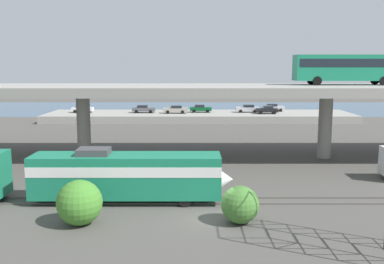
# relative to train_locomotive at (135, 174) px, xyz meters

# --- Properties ---
(ground_plane) EXTENTS (260.00, 260.00, 0.00)m
(ground_plane) POSITION_rel_train_locomotive_xyz_m (5.70, -4.00, -2.19)
(ground_plane) COLOR #4C4944
(rail_strip_near) EXTENTS (110.00, 0.12, 0.12)m
(rail_strip_near) POSITION_rel_train_locomotive_xyz_m (5.70, -0.76, -2.13)
(rail_strip_near) COLOR #59544C
(rail_strip_near) RESTS_ON ground_plane
(rail_strip_far) EXTENTS (110.00, 0.12, 0.12)m
(rail_strip_far) POSITION_rel_train_locomotive_xyz_m (5.70, 0.76, -2.13)
(rail_strip_far) COLOR #59544C
(rail_strip_far) RESTS_ON ground_plane
(train_locomotive) EXTENTS (15.35, 3.04, 4.18)m
(train_locomotive) POSITION_rel_train_locomotive_xyz_m (0.00, 0.00, 0.00)
(train_locomotive) COLOR #197A56
(train_locomotive) RESTS_ON ground_plane
(highway_overpass) EXTENTS (96.00, 12.27, 8.21)m
(highway_overpass) POSITION_rel_train_locomotive_xyz_m (5.70, 16.00, 5.30)
(highway_overpass) COLOR gray
(highway_overpass) RESTS_ON ground_plane
(transit_bus_on_overpass) EXTENTS (12.00, 2.68, 3.40)m
(transit_bus_on_overpass) POSITION_rel_train_locomotive_xyz_m (22.00, 17.45, 8.08)
(transit_bus_on_overpass) COLOR #197A56
(transit_bus_on_overpass) RESTS_ON highway_overpass
(pier_parking_lot) EXTENTS (58.45, 12.59, 1.39)m
(pier_parking_lot) POSITION_rel_train_locomotive_xyz_m (5.70, 51.00, -1.50)
(pier_parking_lot) COLOR gray
(pier_parking_lot) RESTS_ON ground_plane
(parked_car_0) EXTENTS (4.55, 1.89, 1.50)m
(parked_car_0) POSITION_rel_train_locomotive_xyz_m (1.14, 50.13, -0.03)
(parked_car_0) COLOR #9E998C
(parked_car_0) RESTS_ON pier_parking_lot
(parked_car_1) EXTENTS (4.07, 1.84, 1.50)m
(parked_car_1) POSITION_rel_train_locomotive_xyz_m (-17.01, 51.41, -0.03)
(parked_car_1) COLOR silver
(parked_car_1) RESTS_ON pier_parking_lot
(parked_car_2) EXTENTS (4.35, 1.86, 1.50)m
(parked_car_2) POSITION_rel_train_locomotive_xyz_m (20.45, 53.84, -0.03)
(parked_car_2) COLOR #B7B7BC
(parked_car_2) RESTS_ON pier_parking_lot
(parked_car_3) EXTENTS (4.38, 1.87, 1.50)m
(parked_car_3) POSITION_rel_train_locomotive_xyz_m (-5.07, 51.07, -0.03)
(parked_car_3) COLOR #515459
(parked_car_3) RESTS_ON pier_parking_lot
(parked_car_4) EXTENTS (4.03, 1.82, 1.50)m
(parked_car_4) POSITION_rel_train_locomotive_xyz_m (18.56, 49.36, -0.03)
(parked_car_4) COLOR black
(parked_car_4) RESTS_ON pier_parking_lot
(parked_car_5) EXTENTS (4.49, 1.88, 1.50)m
(parked_car_5) POSITION_rel_train_locomotive_xyz_m (15.17, 51.89, -0.03)
(parked_car_5) COLOR #B7B7BC
(parked_car_5) RESTS_ON pier_parking_lot
(parked_car_6) EXTENTS (4.21, 1.93, 1.50)m
(parked_car_6) POSITION_rel_train_locomotive_xyz_m (5.95, 51.95, -0.03)
(parked_car_6) COLOR #0C4C26
(parked_car_6) RESTS_ON pier_parking_lot
(harbor_water) EXTENTS (140.00, 36.00, 0.01)m
(harbor_water) POSITION_rel_train_locomotive_xyz_m (5.70, 74.00, -2.19)
(harbor_water) COLOR #385B7A
(harbor_water) RESTS_ON ground_plane
(shrub_left) EXTENTS (3.00, 3.00, 3.00)m
(shrub_left) POSITION_rel_train_locomotive_xyz_m (-3.07, -4.91, -0.69)
(shrub_left) COLOR #43852D
(shrub_left) RESTS_ON ground_plane
(shrub_right) EXTENTS (2.53, 2.53, 2.53)m
(shrub_right) POSITION_rel_train_locomotive_xyz_m (7.49, -4.65, -0.93)
(shrub_right) COLOR #427831
(shrub_right) RESTS_ON ground_plane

